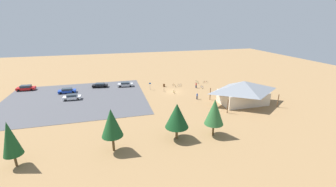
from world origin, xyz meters
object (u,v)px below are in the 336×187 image
at_px(pine_east, 177,116).
at_px(bicycle_purple_by_bin, 164,90).
at_px(car_silver_front_row, 125,84).
at_px(bike_pavilion, 243,91).
at_px(car_white_far_end, 72,97).
at_px(pine_far_west, 214,112).
at_px(visitor_at_bikes, 197,96).
at_px(visitor_by_pavilion, 196,85).
at_px(bicycle_red_yard_right, 205,82).
at_px(bicycle_orange_yard_center, 174,85).
at_px(car_red_near_entry, 26,88).
at_px(pine_mideast, 10,139).
at_px(pine_midwest, 112,123).
at_px(trash_bin, 164,85).
at_px(bicycle_blue_near_porch, 202,87).
at_px(car_black_back_corner, 100,85).
at_px(bicycle_white_lone_east, 180,85).
at_px(car_blue_aisle_side, 67,91).
at_px(bicycle_yellow_yard_left, 174,92).
at_px(lot_sign, 150,85).
at_px(bicycle_green_mid_cluster, 197,82).

bearing_deg(pine_east, bicycle_purple_by_bin, -99.51).
bearing_deg(car_silver_front_row, bike_pavilion, 140.36).
distance_m(bicycle_purple_by_bin, car_white_far_end, 24.11).
relative_size(pine_far_west, visitor_at_bikes, 3.95).
xyz_separation_m(car_silver_front_row, visitor_by_pavilion, (-20.11, 6.79, 0.14)).
height_order(bicycle_red_yard_right, bicycle_orange_yard_center, bicycle_orange_yard_center).
bearing_deg(bicycle_orange_yard_center, pine_east, 74.00).
bearing_deg(car_red_near_entry, car_silver_front_row, 172.66).
bearing_deg(bicycle_red_yard_right, car_white_far_end, 8.03).
height_order(pine_far_west, bicycle_orange_yard_center, pine_far_west).
relative_size(pine_far_west, car_red_near_entry, 1.38).
height_order(pine_far_west, car_red_near_entry, pine_far_west).
distance_m(bicycle_red_yard_right, bicycle_purple_by_bin, 15.53).
height_order(pine_mideast, pine_midwest, pine_midwest).
bearing_deg(trash_bin, pine_east, 79.80).
xyz_separation_m(bike_pavilion, pine_mideast, (43.88, 13.19, 1.11)).
relative_size(bicycle_red_yard_right, bicycle_orange_yard_center, 0.94).
height_order(pine_midwest, bicycle_purple_by_bin, pine_midwest).
relative_size(bicycle_blue_near_porch, bicycle_orange_yard_center, 1.00).
relative_size(trash_bin, pine_east, 0.14).
height_order(bicycle_orange_yard_center, car_black_back_corner, car_black_back_corner).
relative_size(pine_midwest, visitor_by_pavilion, 4.16).
height_order(pine_midwest, visitor_by_pavilion, pine_midwest).
height_order(bicycle_purple_by_bin, car_red_near_entry, car_red_near_entry).
xyz_separation_m(bicycle_white_lone_east, car_blue_aisle_side, (31.91, -2.05, 0.34)).
bearing_deg(car_silver_front_row, bicycle_blue_near_porch, 160.86).
distance_m(bicycle_yellow_yard_left, bicycle_purple_by_bin, 3.46).
relative_size(car_blue_aisle_side, visitor_by_pavilion, 2.75).
distance_m(lot_sign, car_silver_front_row, 8.33).
bearing_deg(pine_midwest, bicycle_white_lone_east, -124.20).
height_order(bicycle_white_lone_east, bicycle_green_mid_cluster, bicycle_white_lone_east).
height_order(bicycle_orange_yard_center, bicycle_green_mid_cluster, bicycle_orange_yard_center).
xyz_separation_m(car_silver_front_row, car_white_far_end, (13.95, 8.23, 0.01)).
height_order(bicycle_green_mid_cluster, visitor_at_bikes, visitor_at_bikes).
bearing_deg(lot_sign, pine_far_west, 101.08).
xyz_separation_m(pine_east, bicycle_purple_by_bin, (-4.36, -26.03, -3.86)).
relative_size(lot_sign, pine_far_west, 0.33).
distance_m(bicycle_blue_near_porch, bicycle_purple_by_bin, 11.51).
bearing_deg(pine_far_west, bicycle_red_yard_right, -112.11).
distance_m(bike_pavilion, pine_far_west, 18.55).
bearing_deg(bicycle_purple_by_bin, bicycle_red_yard_right, -162.59).
distance_m(car_black_back_corner, visitor_by_pavilion, 28.58).
bearing_deg(car_white_far_end, trash_bin, -168.60).
relative_size(lot_sign, bicycle_purple_by_bin, 1.23).
relative_size(trash_bin, car_silver_front_row, 0.19).
bearing_deg(bicycle_green_mid_cluster, pine_east, 62.08).
xyz_separation_m(trash_bin, pine_east, (5.45, 30.27, 3.80)).
bearing_deg(bicycle_blue_near_porch, bicycle_red_yard_right, -124.74).
xyz_separation_m(pine_mideast, car_red_near_entry, (9.85, -38.33, -3.50)).
distance_m(pine_midwest, bicycle_red_yard_right, 43.60).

